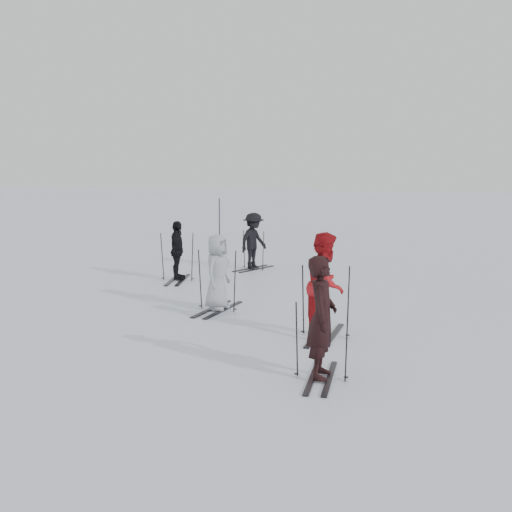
{
  "coord_description": "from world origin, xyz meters",
  "views": [
    {
      "loc": [
        4.57,
        -12.46,
        3.04
      ],
      "look_at": [
        0.0,
        1.0,
        1.0
      ],
      "focal_mm": 45.0,
      "sensor_mm": 36.0,
      "label": 1
    }
  ],
  "objects_px": {
    "skier_near_dark": "(322,319)",
    "piste_marker": "(219,221)",
    "skier_red": "(326,286)",
    "skier_uphill_left": "(177,251)",
    "skier_uphill_far": "(253,242)",
    "skier_grey": "(217,273)"
  },
  "relations": [
    {
      "from": "skier_red",
      "to": "piste_marker",
      "type": "bearing_deg",
      "value": 28.86
    },
    {
      "from": "skier_uphill_left",
      "to": "skier_uphill_far",
      "type": "xyz_separation_m",
      "value": [
        1.3,
        2.37,
        0.04
      ]
    },
    {
      "from": "skier_grey",
      "to": "skier_uphill_left",
      "type": "relative_size",
      "value": 1.02
    },
    {
      "from": "skier_red",
      "to": "skier_uphill_left",
      "type": "distance_m",
      "value": 6.46
    },
    {
      "from": "skier_uphill_left",
      "to": "piste_marker",
      "type": "relative_size",
      "value": 0.88
    },
    {
      "from": "skier_uphill_left",
      "to": "skier_uphill_far",
      "type": "bearing_deg",
      "value": -43.33
    },
    {
      "from": "skier_red",
      "to": "skier_uphill_far",
      "type": "relative_size",
      "value": 1.13
    },
    {
      "from": "skier_red",
      "to": "skier_uphill_far",
      "type": "height_order",
      "value": "skier_red"
    },
    {
      "from": "piste_marker",
      "to": "skier_uphill_far",
      "type": "bearing_deg",
      "value": -58.6
    },
    {
      "from": "skier_uphill_left",
      "to": "piste_marker",
      "type": "bearing_deg",
      "value": -0.76
    },
    {
      "from": "skier_near_dark",
      "to": "piste_marker",
      "type": "bearing_deg",
      "value": 20.63
    },
    {
      "from": "skier_near_dark",
      "to": "skier_grey",
      "type": "relative_size",
      "value": 1.11
    },
    {
      "from": "skier_near_dark",
      "to": "piste_marker",
      "type": "distance_m",
      "value": 15.73
    },
    {
      "from": "skier_red",
      "to": "skier_uphill_far",
      "type": "distance_m",
      "value": 7.49
    },
    {
      "from": "skier_grey",
      "to": "skier_uphill_far",
      "type": "height_order",
      "value": "skier_uphill_far"
    },
    {
      "from": "skier_grey",
      "to": "piste_marker",
      "type": "bearing_deg",
      "value": 25.51
    },
    {
      "from": "skier_near_dark",
      "to": "skier_uphill_left",
      "type": "relative_size",
      "value": 1.13
    },
    {
      "from": "skier_grey",
      "to": "piste_marker",
      "type": "xyz_separation_m",
      "value": [
        -4.15,
        10.41,
        0.09
      ]
    },
    {
      "from": "skier_near_dark",
      "to": "skier_uphill_far",
      "type": "relative_size",
      "value": 1.08
    },
    {
      "from": "skier_uphill_left",
      "to": "piste_marker",
      "type": "distance_m",
      "value": 7.75
    },
    {
      "from": "skier_uphill_left",
      "to": "piste_marker",
      "type": "xyz_separation_m",
      "value": [
        -1.84,
        7.53,
        0.1
      ]
    },
    {
      "from": "skier_near_dark",
      "to": "skier_grey",
      "type": "xyz_separation_m",
      "value": [
        -3.05,
        3.56,
        -0.09
      ]
    }
  ]
}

